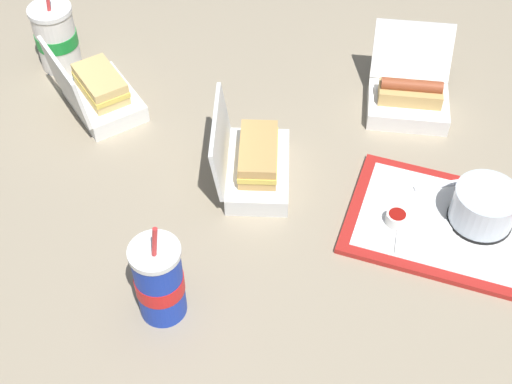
% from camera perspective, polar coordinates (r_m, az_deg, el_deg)
% --- Properties ---
extents(ground_plane, '(3.20, 3.20, 0.00)m').
position_cam_1_polar(ground_plane, '(1.41, -0.94, 0.07)').
color(ground_plane, gray).
extents(food_tray, '(0.41, 0.32, 0.01)m').
position_cam_1_polar(food_tray, '(1.39, 15.04, -2.55)').
color(food_tray, red).
rests_on(food_tray, ground_plane).
extents(cake_container, '(0.12, 0.12, 0.08)m').
position_cam_1_polar(cake_container, '(1.38, 17.75, -1.17)').
color(cake_container, black).
rests_on(cake_container, food_tray).
extents(ketchup_cup, '(0.04, 0.04, 0.02)m').
position_cam_1_polar(ketchup_cup, '(1.35, 11.19, -2.04)').
color(ketchup_cup, white).
rests_on(ketchup_cup, food_tray).
extents(napkin_stack, '(0.11, 0.11, 0.00)m').
position_cam_1_polar(napkin_stack, '(1.35, 13.30, -3.51)').
color(napkin_stack, white).
rests_on(napkin_stack, food_tray).
extents(plastic_fork, '(0.11, 0.05, 0.00)m').
position_cam_1_polar(plastic_fork, '(1.45, 14.57, 0.55)').
color(plastic_fork, white).
rests_on(plastic_fork, food_tray).
extents(clamshell_sandwich_back, '(0.17, 0.22, 0.16)m').
position_cam_1_polar(clamshell_sandwich_back, '(1.40, -0.16, 2.38)').
color(clamshell_sandwich_back, white).
rests_on(clamshell_sandwich_back, ground_plane).
extents(clamshell_sandwich_center, '(0.23, 0.24, 0.17)m').
position_cam_1_polar(clamshell_sandwich_center, '(1.59, -12.47, 7.72)').
color(clamshell_sandwich_center, white).
rests_on(clamshell_sandwich_center, ground_plane).
extents(clamshell_hotdog_left, '(0.18, 0.20, 0.16)m').
position_cam_1_polar(clamshell_hotdog_left, '(1.59, 12.13, 7.52)').
color(clamshell_hotdog_left, white).
rests_on(clamshell_hotdog_left, ground_plane).
extents(soda_cup_back, '(0.08, 0.08, 0.23)m').
position_cam_1_polar(soda_cup_back, '(1.19, -7.75, -7.05)').
color(soda_cup_back, '#1938B7').
rests_on(soda_cup_back, ground_plane).
extents(soda_cup_left, '(0.10, 0.10, 0.22)m').
position_cam_1_polar(soda_cup_left, '(1.72, -15.70, 11.84)').
color(soda_cup_left, white).
rests_on(soda_cup_left, ground_plane).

